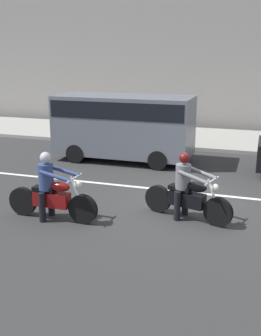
# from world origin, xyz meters

# --- Properties ---
(ground_plane) EXTENTS (80.00, 80.00, 0.00)m
(ground_plane) POSITION_xyz_m (0.00, 0.00, 0.00)
(ground_plane) COLOR #2D2D2D
(sidewalk_slab) EXTENTS (40.00, 4.40, 0.14)m
(sidewalk_slab) POSITION_xyz_m (0.00, 8.00, 0.07)
(sidewalk_slab) COLOR #99968E
(sidewalk_slab) RESTS_ON ground_plane
(lane_marking_stripe) EXTENTS (18.00, 0.14, 0.01)m
(lane_marking_stripe) POSITION_xyz_m (-0.37, 0.90, 0.00)
(lane_marking_stripe) COLOR silver
(lane_marking_stripe) RESTS_ON ground_plane
(motorcycle_with_rider_denim_blue) EXTENTS (2.20, 0.70, 1.56)m
(motorcycle_with_rider_denim_blue) POSITION_xyz_m (-2.66, -1.89, 0.64)
(motorcycle_with_rider_denim_blue) COLOR black
(motorcycle_with_rider_denim_blue) RESTS_ON ground_plane
(motorcycle_with_rider_gray) EXTENTS (2.11, 0.86, 1.54)m
(motorcycle_with_rider_gray) POSITION_xyz_m (0.23, -0.91, 0.63)
(motorcycle_with_rider_gray) COLOR black
(motorcycle_with_rider_gray) RESTS_ON ground_plane
(parked_van_slate_gray) EXTENTS (4.69, 1.96, 2.25)m
(parked_van_slate_gray) POSITION_xyz_m (-2.84, 3.66, 1.30)
(parked_van_slate_gray) COLOR slate
(parked_van_slate_gray) RESTS_ON ground_plane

